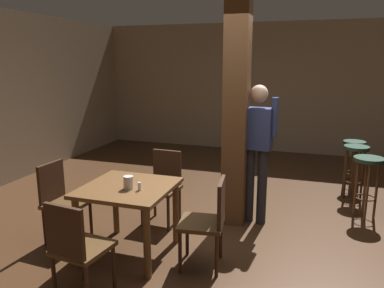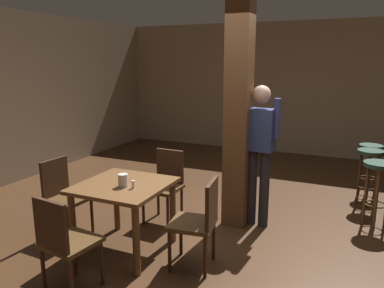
{
  "view_description": "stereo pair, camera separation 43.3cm",
  "coord_description": "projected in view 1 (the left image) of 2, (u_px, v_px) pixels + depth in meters",
  "views": [
    {
      "loc": [
        0.8,
        -3.89,
        2.0
      ],
      "look_at": [
        -0.52,
        0.12,
        1.05
      ],
      "focal_mm": 35.0,
      "sensor_mm": 36.0,
      "label": 1
    },
    {
      "loc": [
        1.2,
        -3.74,
        2.0
      ],
      "look_at": [
        -0.52,
        0.12,
        1.05
      ],
      "focal_mm": 35.0,
      "sensor_mm": 36.0,
      "label": 2
    }
  ],
  "objects": [
    {
      "name": "standing_person",
      "position": [
        257.0,
        145.0,
        4.53
      ],
      "size": [
        0.47,
        0.24,
        1.72
      ],
      "color": "navy",
      "rests_on": "ground_plane"
    },
    {
      "name": "bar_stool_mid",
      "position": [
        355.0,
        160.0,
        5.4
      ],
      "size": [
        0.35,
        0.35,
        0.8
      ],
      "color": "#1E3828",
      "rests_on": "ground_plane"
    },
    {
      "name": "wall_back",
      "position": [
        277.0,
        88.0,
        8.16
      ],
      "size": [
        8.0,
        0.1,
        2.8
      ],
      "primitive_type": "cube",
      "color": "gray",
      "rests_on": "ground_plane"
    },
    {
      "name": "chair_north",
      "position": [
        163.0,
        183.0,
        4.66
      ],
      "size": [
        0.44,
        0.44,
        0.89
      ],
      "color": "#4C3319",
      "rests_on": "ground_plane"
    },
    {
      "name": "napkin_cup",
      "position": [
        128.0,
        182.0,
        3.72
      ],
      "size": [
        0.1,
        0.1,
        0.13
      ],
      "primitive_type": "cylinder",
      "color": "beige",
      "rests_on": "dining_table"
    },
    {
      "name": "chair_west",
      "position": [
        61.0,
        198.0,
        4.14
      ],
      "size": [
        0.45,
        0.45,
        0.89
      ],
      "color": "#4C3319",
      "rests_on": "ground_plane"
    },
    {
      "name": "salt_shaker",
      "position": [
        140.0,
        186.0,
        3.68
      ],
      "size": [
        0.03,
        0.03,
        0.08
      ],
      "primitive_type": "cylinder",
      "color": "silver",
      "rests_on": "dining_table"
    },
    {
      "name": "bar_stool_far",
      "position": [
        353.0,
        154.0,
        5.84
      ],
      "size": [
        0.33,
        0.33,
        0.77
      ],
      "color": "#1E3828",
      "rests_on": "ground_plane"
    },
    {
      "name": "chair_east",
      "position": [
        209.0,
        218.0,
        3.61
      ],
      "size": [
        0.47,
        0.47,
        0.89
      ],
      "color": "#4C3319",
      "rests_on": "ground_plane"
    },
    {
      "name": "chair_south",
      "position": [
        76.0,
        246.0,
        3.08
      ],
      "size": [
        0.47,
        0.47,
        0.89
      ],
      "color": "#4C3319",
      "rests_on": "ground_plane"
    },
    {
      "name": "pillar",
      "position": [
        236.0,
        112.0,
        4.45
      ],
      "size": [
        0.28,
        0.28,
        2.8
      ],
      "primitive_type": "cube",
      "color": "brown",
      "rests_on": "ground_plane"
    },
    {
      "name": "bar_stool_near",
      "position": [
        368.0,
        172.0,
        4.75
      ],
      "size": [
        0.37,
        0.37,
        0.8
      ],
      "color": "#1E3828",
      "rests_on": "ground_plane"
    },
    {
      "name": "dining_table",
      "position": [
        129.0,
        198.0,
        3.85
      ],
      "size": [
        0.89,
        0.89,
        0.75
      ],
      "color": "brown",
      "rests_on": "ground_plane"
    },
    {
      "name": "ground_plane",
      "position": [
        232.0,
        239.0,
        4.29
      ],
      "size": [
        10.8,
        10.8,
        0.0
      ],
      "primitive_type": "plane",
      "color": "#422816"
    }
  ]
}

